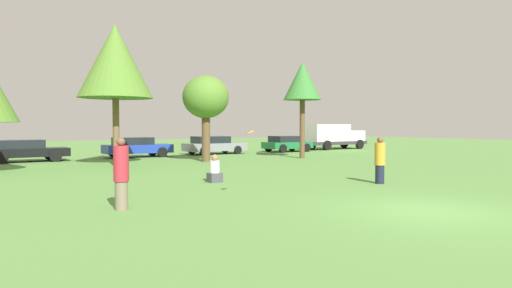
{
  "coord_description": "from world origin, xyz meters",
  "views": [
    {
      "loc": [
        -9.53,
        -6.57,
        2.06
      ],
      "look_at": [
        -1.44,
        5.31,
        1.49
      ],
      "focal_mm": 31.63,
      "sensor_mm": 36.0,
      "label": 1
    }
  ],
  "objects_px": {
    "tree_2": "(206,98)",
    "tree_3": "(302,82)",
    "parked_car_blue": "(136,147)",
    "frisbee": "(250,132)",
    "bystander_sitting": "(215,171)",
    "parked_car_black": "(25,150)",
    "person_thrower": "(121,174)",
    "delivery_truck_white": "(333,136)",
    "parked_car_grey": "(214,145)",
    "parked_car_green": "(287,143)",
    "person_catcher": "(380,160)",
    "tree_1": "(115,61)"
  },
  "relations": [
    {
      "from": "frisbee",
      "to": "parked_car_blue",
      "type": "xyz_separation_m",
      "value": [
        3.22,
        18.47,
        -1.19
      ]
    },
    {
      "from": "parked_car_black",
      "to": "person_thrower",
      "type": "bearing_deg",
      "value": -90.58
    },
    {
      "from": "parked_car_blue",
      "to": "frisbee",
      "type": "bearing_deg",
      "value": -100.14
    },
    {
      "from": "person_thrower",
      "to": "parked_car_green",
      "type": "height_order",
      "value": "person_thrower"
    },
    {
      "from": "bystander_sitting",
      "to": "delivery_truck_white",
      "type": "height_order",
      "value": "delivery_truck_white"
    },
    {
      "from": "parked_car_black",
      "to": "parked_car_grey",
      "type": "relative_size",
      "value": 0.97
    },
    {
      "from": "frisbee",
      "to": "parked_car_black",
      "type": "xyz_separation_m",
      "value": [
        -3.42,
        18.3,
        -1.2
      ]
    },
    {
      "from": "parked_car_black",
      "to": "tree_3",
      "type": "bearing_deg",
      "value": -24.09
    },
    {
      "from": "parked_car_black",
      "to": "parked_car_blue",
      "type": "bearing_deg",
      "value": 1.2
    },
    {
      "from": "person_thrower",
      "to": "tree_3",
      "type": "xyz_separation_m",
      "value": [
        15.22,
        11.23,
        3.97
      ]
    },
    {
      "from": "tree_1",
      "to": "parked_car_blue",
      "type": "bearing_deg",
      "value": 61.21
    },
    {
      "from": "person_catcher",
      "to": "parked_car_green",
      "type": "distance_m",
      "value": 20.15
    },
    {
      "from": "tree_1",
      "to": "delivery_truck_white",
      "type": "xyz_separation_m",
      "value": [
        21.17,
        5.87,
        -4.22
      ]
    },
    {
      "from": "tree_3",
      "to": "frisbee",
      "type": "bearing_deg",
      "value": -135.2
    },
    {
      "from": "parked_car_black",
      "to": "person_catcher",
      "type": "bearing_deg",
      "value": -63.36
    },
    {
      "from": "parked_car_black",
      "to": "parked_car_green",
      "type": "bearing_deg",
      "value": -1.41
    },
    {
      "from": "person_thrower",
      "to": "parked_car_blue",
      "type": "relative_size",
      "value": 0.41
    },
    {
      "from": "tree_3",
      "to": "parked_car_green",
      "type": "xyz_separation_m",
      "value": [
        3.69,
        6.3,
        -4.2
      ]
    },
    {
      "from": "tree_1",
      "to": "tree_2",
      "type": "bearing_deg",
      "value": -4.25
    },
    {
      "from": "frisbee",
      "to": "parked_car_blue",
      "type": "bearing_deg",
      "value": 80.12
    },
    {
      "from": "frisbee",
      "to": "tree_3",
      "type": "distance_m",
      "value": 16.76
    },
    {
      "from": "person_catcher",
      "to": "person_thrower",
      "type": "bearing_deg",
      "value": 0.0
    },
    {
      "from": "parked_car_black",
      "to": "delivery_truck_white",
      "type": "height_order",
      "value": "delivery_truck_white"
    },
    {
      "from": "person_thrower",
      "to": "person_catcher",
      "type": "bearing_deg",
      "value": 0.0
    },
    {
      "from": "tree_3",
      "to": "parked_car_blue",
      "type": "relative_size",
      "value": 1.41
    },
    {
      "from": "tree_3",
      "to": "parked_car_blue",
      "type": "height_order",
      "value": "tree_3"
    },
    {
      "from": "bystander_sitting",
      "to": "parked_car_green",
      "type": "bearing_deg",
      "value": 44.31
    },
    {
      "from": "tree_3",
      "to": "delivery_truck_white",
      "type": "height_order",
      "value": "tree_3"
    },
    {
      "from": "tree_1",
      "to": "delivery_truck_white",
      "type": "distance_m",
      "value": 22.37
    },
    {
      "from": "person_catcher",
      "to": "bystander_sitting",
      "type": "height_order",
      "value": "person_catcher"
    },
    {
      "from": "parked_car_green",
      "to": "delivery_truck_white",
      "type": "distance_m",
      "value": 6.08
    },
    {
      "from": "bystander_sitting",
      "to": "parked_car_grey",
      "type": "relative_size",
      "value": 0.23
    },
    {
      "from": "bystander_sitting",
      "to": "person_catcher",
      "type": "bearing_deg",
      "value": -37.94
    },
    {
      "from": "tree_1",
      "to": "parked_car_grey",
      "type": "distance_m",
      "value": 11.46
    },
    {
      "from": "tree_3",
      "to": "person_thrower",
      "type": "bearing_deg",
      "value": -143.58
    },
    {
      "from": "bystander_sitting",
      "to": "parked_car_green",
      "type": "height_order",
      "value": "parked_car_green"
    },
    {
      "from": "parked_car_black",
      "to": "bystander_sitting",
      "type": "bearing_deg",
      "value": -73.05
    },
    {
      "from": "parked_car_green",
      "to": "person_catcher",
      "type": "bearing_deg",
      "value": -118.88
    },
    {
      "from": "frisbee",
      "to": "tree_3",
      "type": "height_order",
      "value": "tree_3"
    },
    {
      "from": "person_thrower",
      "to": "delivery_truck_white",
      "type": "height_order",
      "value": "delivery_truck_white"
    },
    {
      "from": "parked_car_grey",
      "to": "delivery_truck_white",
      "type": "relative_size",
      "value": 0.7
    },
    {
      "from": "person_catcher",
      "to": "parked_car_black",
      "type": "distance_m",
      "value": 20.26
    },
    {
      "from": "person_catcher",
      "to": "parked_car_blue",
      "type": "distance_m",
      "value": 18.41
    },
    {
      "from": "parked_car_green",
      "to": "tree_2",
      "type": "bearing_deg",
      "value": -152.6
    },
    {
      "from": "bystander_sitting",
      "to": "parked_car_black",
      "type": "bearing_deg",
      "value": 107.21
    },
    {
      "from": "parked_car_black",
      "to": "parked_car_blue",
      "type": "height_order",
      "value": "parked_car_blue"
    },
    {
      "from": "parked_car_black",
      "to": "delivery_truck_white",
      "type": "relative_size",
      "value": 0.68
    },
    {
      "from": "frisbee",
      "to": "bystander_sitting",
      "type": "xyz_separation_m",
      "value": [
        1.04,
        3.91,
        -1.47
      ]
    },
    {
      "from": "tree_3",
      "to": "parked_car_black",
      "type": "bearing_deg",
      "value": 156.17
    },
    {
      "from": "tree_2",
      "to": "tree_3",
      "type": "bearing_deg",
      "value": -8.97
    }
  ]
}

